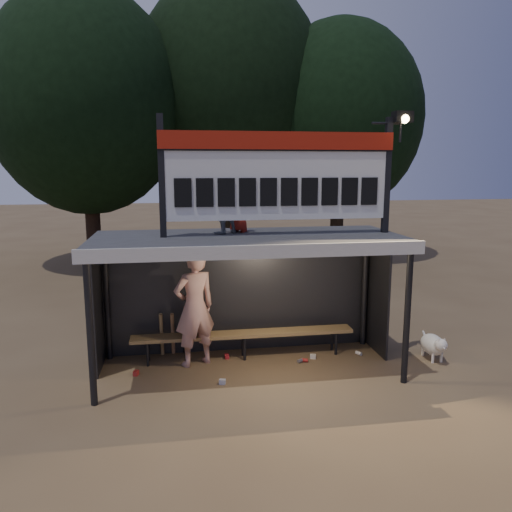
% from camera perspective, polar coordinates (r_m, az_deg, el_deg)
% --- Properties ---
extents(ground, '(80.00, 80.00, 0.00)m').
position_cam_1_polar(ground, '(8.75, -0.90, -12.85)').
color(ground, brown).
rests_on(ground, ground).
extents(player, '(0.88, 0.75, 2.06)m').
position_cam_1_polar(player, '(8.70, -7.04, -5.86)').
color(player, silver).
rests_on(player, ground).
extents(child_a, '(0.65, 0.62, 1.07)m').
position_cam_1_polar(child_a, '(8.29, -3.95, 6.24)').
color(child_a, slate).
rests_on(child_a, dugout_shelter).
extents(child_b, '(0.49, 0.45, 0.84)m').
position_cam_1_polar(child_b, '(8.50, -1.95, 5.56)').
color(child_b, maroon).
rests_on(child_b, dugout_shelter).
extents(dugout_shelter, '(5.10, 2.08, 2.32)m').
position_cam_1_polar(dugout_shelter, '(8.44, -1.17, -0.59)').
color(dugout_shelter, '#373739').
rests_on(dugout_shelter, ground).
extents(scoreboard_assembly, '(4.10, 0.27, 1.99)m').
position_cam_1_polar(scoreboard_assembly, '(8.14, 2.99, 9.48)').
color(scoreboard_assembly, black).
rests_on(scoreboard_assembly, dugout_shelter).
extents(bench, '(4.00, 0.35, 0.48)m').
position_cam_1_polar(bench, '(9.10, -1.41, -9.00)').
color(bench, olive).
rests_on(bench, ground).
extents(tree_left, '(6.46, 6.46, 9.27)m').
position_cam_1_polar(tree_left, '(18.31, -18.85, 16.26)').
color(tree_left, black).
rests_on(tree_left, ground).
extents(tree_mid, '(7.22, 7.22, 10.36)m').
position_cam_1_polar(tree_mid, '(19.77, -2.99, 18.19)').
color(tree_mid, '#322416').
rests_on(tree_mid, ground).
extents(tree_right, '(6.08, 6.08, 8.72)m').
position_cam_1_polar(tree_right, '(19.54, 9.55, 15.27)').
color(tree_right, black).
rests_on(tree_right, ground).
extents(dog, '(0.36, 0.81, 0.49)m').
position_cam_1_polar(dog, '(9.61, 19.64, -9.52)').
color(dog, silver).
rests_on(dog, ground).
extents(bats, '(0.47, 0.33, 0.84)m').
position_cam_1_polar(bats, '(9.28, -9.49, -8.76)').
color(bats, '#A6824D').
rests_on(bats, ground).
extents(litter, '(4.09, 1.16, 0.08)m').
position_cam_1_polar(litter, '(8.93, 1.23, -12.10)').
color(litter, '#AB1D22').
rests_on(litter, ground).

